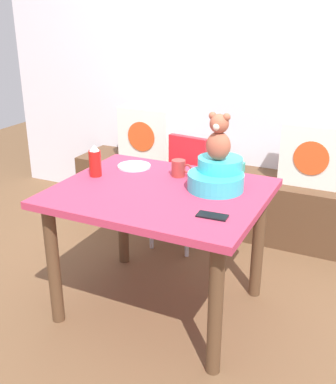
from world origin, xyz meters
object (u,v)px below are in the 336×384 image
(ketchup_bottle, at_px, (95,161))
(coffee_mug, at_px, (180,168))
(infant_seat_teal, at_px, (217,176))
(dinner_plate_near, at_px, (134,166))
(cell_phone, at_px, (212,216))
(teddy_bear, at_px, (219,138))
(pillow_floral_right, at_px, (313,156))
(dining_table, at_px, (160,209))
(highchair, at_px, (179,177))
(book_stack, at_px, (230,168))
(pillow_floral_left, at_px, (145,135))

(ketchup_bottle, xyz_separation_m, coffee_mug, (0.44, 0.20, -0.04))
(infant_seat_teal, bearing_deg, ketchup_bottle, -170.62)
(dinner_plate_near, height_order, cell_phone, dinner_plate_near)
(teddy_bear, relative_size, dinner_plate_near, 1.25)
(dinner_plate_near, relative_size, cell_phone, 1.39)
(pillow_floral_right, xyz_separation_m, infant_seat_teal, (-0.34, -1.03, 0.13))
(ketchup_bottle, height_order, cell_phone, ketchup_bottle)
(cell_phone, bearing_deg, pillow_floral_right, -12.55)
(dining_table, distance_m, highchair, 0.81)
(highchair, distance_m, ketchup_bottle, 0.82)
(highchair, xyz_separation_m, dinner_plate_near, (-0.07, -0.50, 0.22))
(highchair, bearing_deg, infant_seat_teal, -50.80)
(book_stack, xyz_separation_m, teddy_bear, (0.26, -1.05, 0.52))
(pillow_floral_left, distance_m, ketchup_bottle, 1.19)
(ketchup_bottle, relative_size, coffee_mug, 1.54)
(pillow_floral_right, relative_size, ketchup_bottle, 2.38)
(dinner_plate_near, bearing_deg, ketchup_bottle, -117.75)
(pillow_floral_left, xyz_separation_m, infant_seat_teal, (0.99, -1.03, 0.13))
(infant_seat_teal, relative_size, ketchup_bottle, 1.78)
(cell_phone, bearing_deg, dinner_plate_near, 52.31)
(book_stack, bearing_deg, highchair, -118.71)
(coffee_mug, bearing_deg, dining_table, -91.74)
(highchair, height_order, coffee_mug, coffee_mug)
(coffee_mug, bearing_deg, ketchup_bottle, -155.19)
(infant_seat_teal, distance_m, ketchup_bottle, 0.71)
(book_stack, relative_size, teddy_bear, 0.80)
(book_stack, relative_size, ketchup_bottle, 1.08)
(teddy_bear, bearing_deg, book_stack, 104.02)
(teddy_bear, height_order, coffee_mug, teddy_bear)
(infant_seat_teal, bearing_deg, teddy_bear, -90.00)
(pillow_floral_right, xyz_separation_m, dining_table, (-0.61, -1.18, -0.05))
(dining_table, distance_m, infant_seat_teal, 0.36)
(infant_seat_teal, height_order, teddy_bear, teddy_bear)
(infant_seat_teal, height_order, dinner_plate_near, infant_seat_teal)
(dining_table, bearing_deg, dinner_plate_near, 139.08)
(pillow_floral_right, relative_size, dinner_plate_near, 2.20)
(pillow_floral_left, distance_m, infant_seat_teal, 1.43)
(book_stack, bearing_deg, dining_table, -90.13)
(ketchup_bottle, distance_m, coffee_mug, 0.48)
(pillow_floral_right, height_order, coffee_mug, pillow_floral_right)
(dining_table, xyz_separation_m, infant_seat_teal, (0.27, 0.15, 0.19))
(book_stack, bearing_deg, dinner_plate_near, -108.43)
(book_stack, xyz_separation_m, cell_phone, (0.37, -1.41, 0.25))
(pillow_floral_right, relative_size, cell_phone, 3.06)
(pillow_floral_right, distance_m, ketchup_bottle, 1.55)
(pillow_floral_left, height_order, teddy_bear, teddy_bear)
(coffee_mug, relative_size, cell_phone, 0.83)
(infant_seat_teal, bearing_deg, pillow_floral_left, 133.79)
(pillow_floral_left, distance_m, book_stack, 0.75)
(teddy_bear, relative_size, cell_phone, 1.74)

